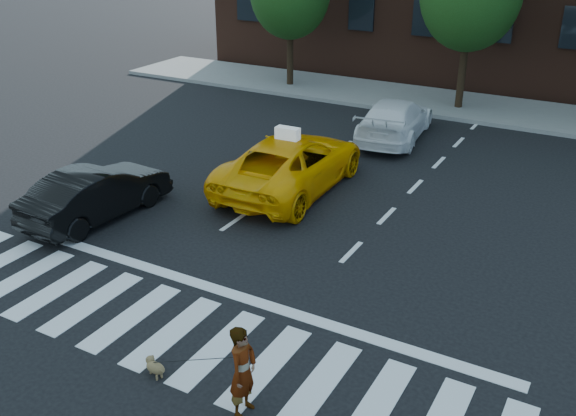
{
  "coord_description": "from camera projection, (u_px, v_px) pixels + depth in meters",
  "views": [
    {
      "loc": [
        6.6,
        -7.46,
        6.99
      ],
      "look_at": [
        0.34,
        3.71,
        1.1
      ],
      "focal_mm": 40.0,
      "sensor_mm": 36.0,
      "label": 1
    }
  ],
  "objects": [
    {
      "name": "crosswalk",
      "position": [
        173.0,
        332.0,
        11.77
      ],
      "size": [
        13.0,
        2.4,
        0.01
      ],
      "primitive_type": "cube",
      "color": "silver",
      "rests_on": "ground"
    },
    {
      "name": "sidewalk_far",
      "position": [
        449.0,
        104.0,
        25.61
      ],
      "size": [
        30.0,
        4.0,
        0.15
      ],
      "primitive_type": "cube",
      "color": "slate",
      "rests_on": "ground"
    },
    {
      "name": "taxi",
      "position": [
        291.0,
        163.0,
        17.62
      ],
      "size": [
        2.65,
        5.48,
        1.5
      ],
      "primitive_type": "imported",
      "rotation": [
        0.0,
        0.0,
        3.17
      ],
      "color": "#F7A705",
      "rests_on": "ground"
    },
    {
      "name": "stop_line",
      "position": [
        223.0,
        291.0,
        13.03
      ],
      "size": [
        12.0,
        0.3,
        0.01
      ],
      "primitive_type": "cube",
      "color": "silver",
      "rests_on": "ground"
    },
    {
      "name": "ground",
      "position": [
        173.0,
        332.0,
        11.77
      ],
      "size": [
        120.0,
        120.0,
        0.0
      ],
      "primitive_type": "plane",
      "color": "black",
      "rests_on": "ground"
    },
    {
      "name": "black_sedan",
      "position": [
        97.0,
        193.0,
        15.97
      ],
      "size": [
        1.63,
        4.09,
        1.32
      ],
      "primitive_type": "imported",
      "rotation": [
        0.0,
        0.0,
        3.08
      ],
      "color": "black",
      "rests_on": "ground"
    },
    {
      "name": "taxi_sign",
      "position": [
        288.0,
        133.0,
        17.08
      ],
      "size": [
        0.66,
        0.3,
        0.32
      ],
      "primitive_type": "cube",
      "rotation": [
        0.0,
        0.0,
        3.17
      ],
      "color": "white",
      "rests_on": "taxi"
    },
    {
      "name": "dog",
      "position": [
        154.0,
        366.0,
        10.62
      ],
      "size": [
        0.49,
        0.32,
        0.29
      ],
      "rotation": [
        0.0,
        0.0,
        -0.38
      ],
      "color": "olive",
      "rests_on": "ground"
    },
    {
      "name": "white_suv",
      "position": [
        395.0,
        119.0,
        21.63
      ],
      "size": [
        2.44,
        4.86,
        1.35
      ],
      "primitive_type": "imported",
      "rotation": [
        0.0,
        0.0,
        3.26
      ],
      "color": "white",
      "rests_on": "ground"
    },
    {
      "name": "woman",
      "position": [
        243.0,
        372.0,
        9.57
      ],
      "size": [
        0.4,
        0.58,
        1.54
      ],
      "primitive_type": "imported",
      "rotation": [
        0.0,
        0.0,
        1.63
      ],
      "color": "#999999",
      "rests_on": "ground"
    }
  ]
}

